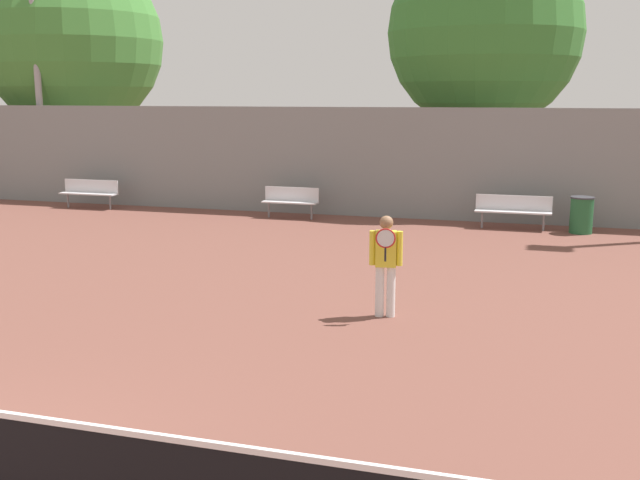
{
  "coord_description": "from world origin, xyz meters",
  "views": [
    {
      "loc": [
        5.24,
        -4.66,
        3.51
      ],
      "look_at": [
        1.45,
        7.96,
        0.95
      ],
      "focal_mm": 42.0,
      "sensor_mm": 36.0,
      "label": 1
    }
  ],
  "objects_px": {
    "tennis_player": "(386,260)",
    "tree_green_tall": "(484,33)",
    "bench_adjacent_court": "(90,190)",
    "bench_by_gate": "(291,199)",
    "trash_bin": "(581,215)",
    "light_pole_near_left": "(34,19)",
    "tree_green_broad": "(72,41)",
    "bench_courtside_near": "(513,208)"
  },
  "relations": [
    {
      "from": "trash_bin",
      "to": "tree_green_tall",
      "type": "xyz_separation_m",
      "value": [
        -3.0,
        4.41,
        4.92
      ]
    },
    {
      "from": "tennis_player",
      "to": "trash_bin",
      "type": "bearing_deg",
      "value": 59.3
    },
    {
      "from": "tennis_player",
      "to": "bench_by_gate",
      "type": "distance_m",
      "value": 10.01
    },
    {
      "from": "bench_by_gate",
      "to": "tree_green_broad",
      "type": "height_order",
      "value": "tree_green_broad"
    },
    {
      "from": "bench_adjacent_court",
      "to": "light_pole_near_left",
      "type": "distance_m",
      "value": 6.1
    },
    {
      "from": "tennis_player",
      "to": "light_pole_near_left",
      "type": "xyz_separation_m",
      "value": [
        -13.88,
        10.12,
        5.02
      ]
    },
    {
      "from": "bench_adjacent_court",
      "to": "bench_by_gate",
      "type": "xyz_separation_m",
      "value": [
        6.67,
        -0.0,
        -0.0
      ]
    },
    {
      "from": "bench_courtside_near",
      "to": "light_pole_near_left",
      "type": "distance_m",
      "value": 16.45
    },
    {
      "from": "tennis_player",
      "to": "tree_green_tall",
      "type": "distance_m",
      "value": 13.87
    },
    {
      "from": "tennis_player",
      "to": "bench_courtside_near",
      "type": "relative_size",
      "value": 0.83
    },
    {
      "from": "tennis_player",
      "to": "tree_green_broad",
      "type": "xyz_separation_m",
      "value": [
        -14.53,
        13.07,
        4.51
      ]
    },
    {
      "from": "bench_courtside_near",
      "to": "bench_adjacent_court",
      "type": "distance_m",
      "value": 12.92
    },
    {
      "from": "tennis_player",
      "to": "tree_green_tall",
      "type": "bearing_deg",
      "value": 78.75
    },
    {
      "from": "bench_adjacent_court",
      "to": "bench_by_gate",
      "type": "relative_size",
      "value": 1.17
    },
    {
      "from": "bench_adjacent_court",
      "to": "tree_green_broad",
      "type": "bearing_deg",
      "value": 127.46
    },
    {
      "from": "tennis_player",
      "to": "tree_green_broad",
      "type": "relative_size",
      "value": 0.19
    },
    {
      "from": "bench_courtside_near",
      "to": "trash_bin",
      "type": "bearing_deg",
      "value": -4.96
    },
    {
      "from": "tennis_player",
      "to": "bench_adjacent_court",
      "type": "relative_size",
      "value": 0.87
    },
    {
      "from": "bench_courtside_near",
      "to": "light_pole_near_left",
      "type": "xyz_separation_m",
      "value": [
        -15.49,
        1.25,
        5.39
      ]
    },
    {
      "from": "bench_by_gate",
      "to": "trash_bin",
      "type": "xyz_separation_m",
      "value": [
        7.96,
        -0.15,
        -0.08
      ]
    },
    {
      "from": "tennis_player",
      "to": "bench_courtside_near",
      "type": "height_order",
      "value": "tennis_player"
    },
    {
      "from": "bench_adjacent_court",
      "to": "tree_green_broad",
      "type": "xyz_separation_m",
      "value": [
        -3.22,
        4.2,
        4.88
      ]
    },
    {
      "from": "bench_by_gate",
      "to": "tree_green_tall",
      "type": "relative_size",
      "value": 0.19
    },
    {
      "from": "bench_courtside_near",
      "to": "trash_bin",
      "type": "xyz_separation_m",
      "value": [
        1.71,
        -0.15,
        -0.08
      ]
    },
    {
      "from": "tennis_player",
      "to": "light_pole_near_left",
      "type": "relative_size",
      "value": 0.17
    },
    {
      "from": "tennis_player",
      "to": "tree_green_tall",
      "type": "xyz_separation_m",
      "value": [
        0.33,
        13.13,
        4.47
      ]
    },
    {
      "from": "tree_green_tall",
      "to": "tennis_player",
      "type": "bearing_deg",
      "value": -91.42
    },
    {
      "from": "bench_by_gate",
      "to": "light_pole_near_left",
      "type": "height_order",
      "value": "light_pole_near_left"
    },
    {
      "from": "trash_bin",
      "to": "tree_green_broad",
      "type": "relative_size",
      "value": 0.11
    },
    {
      "from": "bench_adjacent_court",
      "to": "trash_bin",
      "type": "distance_m",
      "value": 14.63
    },
    {
      "from": "bench_courtside_near",
      "to": "trash_bin",
      "type": "height_order",
      "value": "trash_bin"
    },
    {
      "from": "bench_courtside_near",
      "to": "tree_green_tall",
      "type": "height_order",
      "value": "tree_green_tall"
    },
    {
      "from": "trash_bin",
      "to": "tree_green_tall",
      "type": "height_order",
      "value": "tree_green_tall"
    },
    {
      "from": "bench_courtside_near",
      "to": "bench_by_gate",
      "type": "relative_size",
      "value": 1.21
    },
    {
      "from": "trash_bin",
      "to": "tree_green_tall",
      "type": "distance_m",
      "value": 7.26
    },
    {
      "from": "light_pole_near_left",
      "to": "tennis_player",
      "type": "bearing_deg",
      "value": -36.09
    },
    {
      "from": "tree_green_tall",
      "to": "tree_green_broad",
      "type": "bearing_deg",
      "value": -179.78
    },
    {
      "from": "tennis_player",
      "to": "bench_adjacent_court",
      "type": "xyz_separation_m",
      "value": [
        -11.31,
        8.87,
        -0.37
      ]
    },
    {
      "from": "light_pole_near_left",
      "to": "tree_green_tall",
      "type": "distance_m",
      "value": 14.53
    },
    {
      "from": "bench_courtside_near",
      "to": "trash_bin",
      "type": "relative_size",
      "value": 2.09
    },
    {
      "from": "bench_adjacent_court",
      "to": "light_pole_near_left",
      "type": "bearing_deg",
      "value": 154.1
    },
    {
      "from": "bench_by_gate",
      "to": "bench_adjacent_court",
      "type": "bearing_deg",
      "value": 179.99
    }
  ]
}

